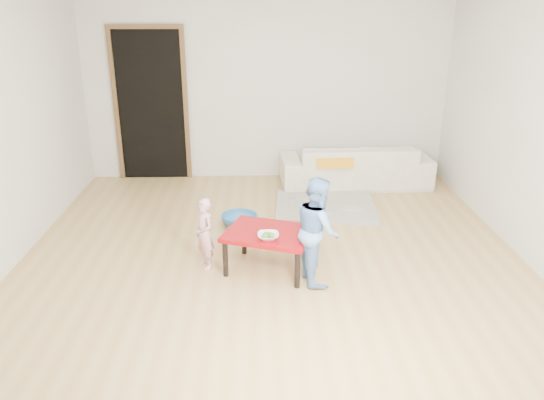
{
  "coord_description": "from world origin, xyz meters",
  "views": [
    {
      "loc": [
        -0.13,
        -4.87,
        2.44
      ],
      "look_at": [
        0.0,
        -0.2,
        0.65
      ],
      "focal_mm": 35.0,
      "sensor_mm": 36.0,
      "label": 1
    }
  ],
  "objects_px": {
    "child_pink": "(204,234)",
    "bowl": "(268,236)",
    "child_blue": "(317,230)",
    "red_table": "(269,251)",
    "basin": "(239,220)",
    "sofa": "(355,165)"
  },
  "relations": [
    {
      "from": "red_table",
      "to": "bowl",
      "type": "distance_m",
      "value": 0.27
    },
    {
      "from": "bowl",
      "to": "child_blue",
      "type": "height_order",
      "value": "child_blue"
    },
    {
      "from": "child_pink",
      "to": "child_blue",
      "type": "xyz_separation_m",
      "value": [
        1.04,
        -0.26,
        0.15
      ]
    },
    {
      "from": "basin",
      "to": "red_table",
      "type": "bearing_deg",
      "value": -73.31
    },
    {
      "from": "bowl",
      "to": "child_pink",
      "type": "bearing_deg",
      "value": 159.6
    },
    {
      "from": "child_pink",
      "to": "child_blue",
      "type": "height_order",
      "value": "child_blue"
    },
    {
      "from": "bowl",
      "to": "basin",
      "type": "distance_m",
      "value": 1.29
    },
    {
      "from": "child_blue",
      "to": "red_table",
      "type": "bearing_deg",
      "value": 56.27
    },
    {
      "from": "red_table",
      "to": "bowl",
      "type": "bearing_deg",
      "value": -93.84
    },
    {
      "from": "child_pink",
      "to": "bowl",
      "type": "bearing_deg",
      "value": 36.39
    },
    {
      "from": "red_table",
      "to": "bowl",
      "type": "height_order",
      "value": "bowl"
    },
    {
      "from": "bowl",
      "to": "basin",
      "type": "height_order",
      "value": "bowl"
    },
    {
      "from": "basin",
      "to": "child_pink",
      "type": "bearing_deg",
      "value": -106.74
    },
    {
      "from": "red_table",
      "to": "child_pink",
      "type": "height_order",
      "value": "child_pink"
    },
    {
      "from": "red_table",
      "to": "child_pink",
      "type": "distance_m",
      "value": 0.63
    },
    {
      "from": "child_pink",
      "to": "basin",
      "type": "relative_size",
      "value": 1.69
    },
    {
      "from": "sofa",
      "to": "child_pink",
      "type": "distance_m",
      "value": 2.98
    },
    {
      "from": "sofa",
      "to": "red_table",
      "type": "distance_m",
      "value": 2.71
    },
    {
      "from": "child_blue",
      "to": "sofa",
      "type": "bearing_deg",
      "value": -26.76
    },
    {
      "from": "bowl",
      "to": "red_table",
      "type": "bearing_deg",
      "value": 86.16
    },
    {
      "from": "child_pink",
      "to": "basin",
      "type": "bearing_deg",
      "value": 130.05
    },
    {
      "from": "red_table",
      "to": "basin",
      "type": "xyz_separation_m",
      "value": [
        -0.32,
        1.05,
        -0.13
      ]
    }
  ]
}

